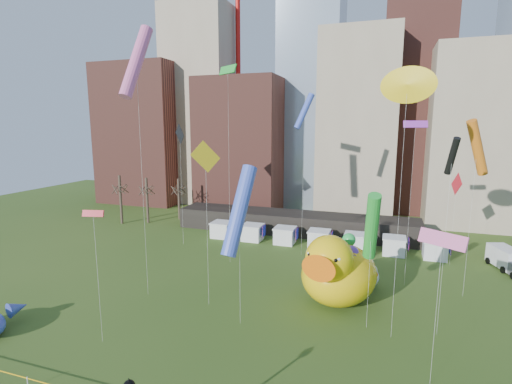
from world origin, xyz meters
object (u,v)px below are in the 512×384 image
(big_duck, at_px, (337,271))
(small_duck, at_px, (366,275))
(seahorse_purple, at_px, (351,263))
(box_truck, at_px, (508,259))
(seahorse_green, at_px, (348,249))

(big_duck, height_order, small_duck, big_duck)
(seahorse_purple, bearing_deg, box_truck, 24.49)
(small_duck, height_order, seahorse_green, seahorse_green)
(big_duck, xyz_separation_m, seahorse_green, (0.75, 2.79, 1.40))
(seahorse_green, bearing_deg, seahorse_purple, -83.12)
(big_duck, height_order, seahorse_green, big_duck)
(big_duck, height_order, box_truck, big_duck)
(seahorse_green, bearing_deg, box_truck, 32.96)
(box_truck, bearing_deg, seahorse_purple, -155.44)
(big_duck, bearing_deg, seahorse_green, 89.34)
(big_duck, relative_size, seahorse_purple, 1.75)
(small_duck, xyz_separation_m, box_truck, (15.76, 10.57, -0.09))
(seahorse_green, xyz_separation_m, box_truck, (17.46, 12.89, -3.49))
(small_duck, relative_size, box_truck, 0.68)
(small_duck, bearing_deg, seahorse_green, -147.64)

